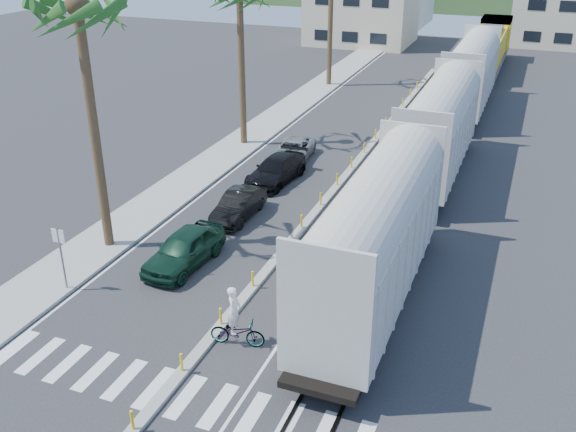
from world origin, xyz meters
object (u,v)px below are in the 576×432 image
object	(u,v)px
car_second	(239,205)
cyclist	(237,327)
street_sign	(60,250)
car_lead	(184,249)

from	to	relation	value
car_second	cyclist	world-z (taller)	cyclist
street_sign	car_lead	size ratio (longest dim) A/B	0.60
street_sign	car_second	size ratio (longest dim) A/B	0.70
cyclist	car_lead	bearing A→B (deg)	36.88
cyclist	street_sign	bearing A→B (deg)	75.08
street_sign	car_lead	xyz separation A→B (m)	(3.59, 3.75, -1.15)
car_lead	car_second	distance (m)	5.43
car_lead	car_second	size ratio (longest dim) A/B	1.15
car_second	car_lead	bearing A→B (deg)	-91.85
street_sign	car_lead	world-z (taller)	street_sign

